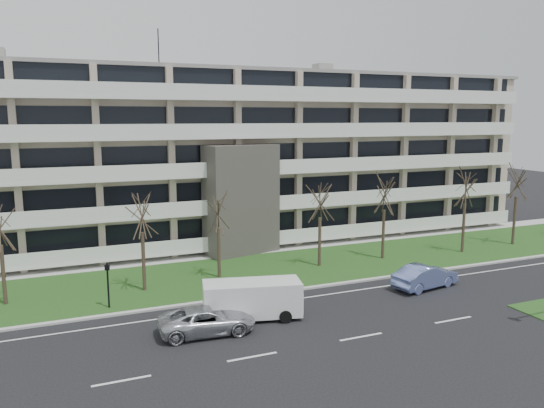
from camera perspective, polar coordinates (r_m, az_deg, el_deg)
name	(u,v)px	position (r m, az deg, el deg)	size (l,w,h in m)	color
ground	(361,337)	(28.55, 9.57, -13.91)	(160.00, 160.00, 0.00)	black
grass_verge	(266,270)	(39.46, -0.60, -7.11)	(90.00, 10.00, 0.06)	#204717
curb	(295,290)	(35.08, 2.52, -9.20)	(90.00, 0.35, 0.12)	#B2B2AD
sidewalk	(242,253)	(44.42, -3.28, -5.24)	(90.00, 2.00, 0.08)	#B2B2AD
lane_edge_line	(305,298)	(33.82, 3.61, -10.02)	(90.00, 0.12, 0.01)	white
apartment_building	(216,156)	(49.61, -6.00, 5.14)	(60.50, 15.10, 18.75)	tan
silver_pickup	(207,320)	(28.56, -6.99, -12.32)	(2.33, 5.05, 1.40)	silver
blue_sedan	(425,276)	(36.80, 16.14, -7.49)	(1.67, 4.78, 1.58)	#7E91DB
white_van	(253,296)	(30.17, -2.02, -9.90)	(5.77, 3.20, 2.12)	white
pedestrian_signal	(108,280)	(32.87, -17.25, -7.76)	(0.31, 0.28, 2.79)	black
tree_2	(141,209)	(34.71, -13.87, -0.52)	(3.49, 3.49, 6.99)	#382B21
tree_3	(218,209)	(36.75, -5.81, -0.49)	(3.20, 3.20, 6.39)	#382B21
tree_4	(320,198)	(39.59, 5.21, 0.61)	(3.36, 3.36, 6.72)	#382B21
tree_5	(385,190)	(42.42, 12.04, 1.44)	(3.55, 3.55, 7.11)	#382B21
tree_6	(466,184)	(46.30, 20.14, 1.99)	(3.69, 3.69, 7.39)	#382B21
tree_7	(517,178)	(50.89, 24.90, 2.60)	(3.86, 3.86, 7.72)	#382B21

